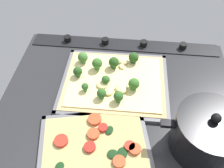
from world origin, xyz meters
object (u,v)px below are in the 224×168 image
broccoli_pizza (113,79)px  cooking_pot (207,134)px  veggie_pizza_back (96,144)px  baking_tray_front (115,83)px  baking_tray_back (95,146)px

broccoli_pizza → cooking_pot: bearing=142.0°
broccoli_pizza → veggie_pizza_back: broccoli_pizza is taller
baking_tray_front → cooking_pot: (-25.83, 20.21, 5.95)cm
baking_tray_back → veggie_pizza_back: size_ratio=1.09×
baking_tray_front → veggie_pizza_back: 23.51cm
veggie_pizza_back → cooking_pot: size_ratio=1.26×
baking_tray_front → broccoli_pizza: (0.58, -0.42, 1.55)cm
baking_tray_back → cooking_pot: 29.98cm
baking_tray_front → veggie_pizza_back: veggie_pizza_back is taller
baking_tray_front → cooking_pot: bearing=142.0°
baking_tray_back → cooking_pot: size_ratio=1.37×
baking_tray_front → broccoli_pizza: broccoli_pizza is taller
broccoli_pizza → baking_tray_back: 24.06cm
cooking_pot → broccoli_pizza: bearing=-38.0°
baking_tray_back → veggie_pizza_back: (-0.31, -0.13, 0.74)cm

